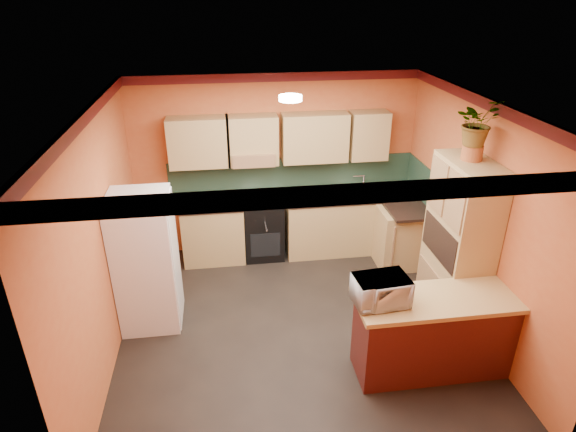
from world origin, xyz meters
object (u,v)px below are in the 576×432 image
Objects in this scene: stove at (263,228)px; pantry at (458,247)px; fridge at (146,261)px; breakfast_bar at (441,335)px; microwave at (381,291)px; base_cabinets_back at (304,226)px.

stove is 2.92m from pantry.
fridge is 3.43m from breakfast_bar.
microwave is at bearing 180.00° from breakfast_bar.
pantry is 1.39m from microwave.
fridge reaches higher than microwave.
fridge is at bearing -146.19° from base_cabinets_back.
base_cabinets_back is 1.74× the size of pantry.
stove is 2.93m from microwave.
stove is (-0.62, -0.00, 0.02)m from base_cabinets_back.
base_cabinets_back is 0.63m from stove.
breakfast_bar is at bearing -22.06° from fridge.
fridge reaches higher than base_cabinets_back.
pantry is at bearing -53.34° from base_cabinets_back.
microwave reaches higher than base_cabinets_back.
base_cabinets_back is 2.80m from microwave.
stove is at bearing 43.42° from fridge.
pantry is 3.97× the size of microwave.
stove is 1.72× the size of microwave.
base_cabinets_back is at bearing 110.51° from breakfast_bar.
pantry reaches higher than stove.
base_cabinets_back is at bearing 126.66° from pantry.
fridge is at bearing 157.94° from breakfast_bar.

